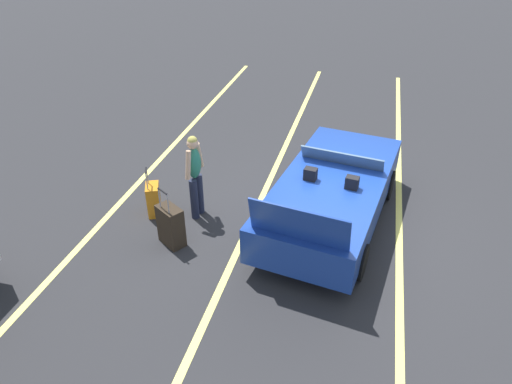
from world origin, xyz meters
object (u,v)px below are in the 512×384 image
suitcase_medium_bright (154,200)px  traveler_person (195,172)px  suitcase_large_black (171,226)px  convertible_car (335,189)px

suitcase_medium_bright → traveler_person: (0.17, -0.82, 0.62)m
suitcase_large_black → traveler_person: traveler_person is taller
convertible_car → suitcase_medium_bright: convertible_car is taller
suitcase_large_black → traveler_person: size_ratio=0.68×
suitcase_large_black → traveler_person: bearing=25.5°
convertible_car → suitcase_medium_bright: (-0.77, 3.31, -0.28)m
traveler_person → convertible_car: bearing=21.5°
suitcase_large_black → traveler_person: (0.93, -0.12, 0.56)m
convertible_car → suitcase_medium_bright: 3.41m
suitcase_large_black → traveler_person: 1.09m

